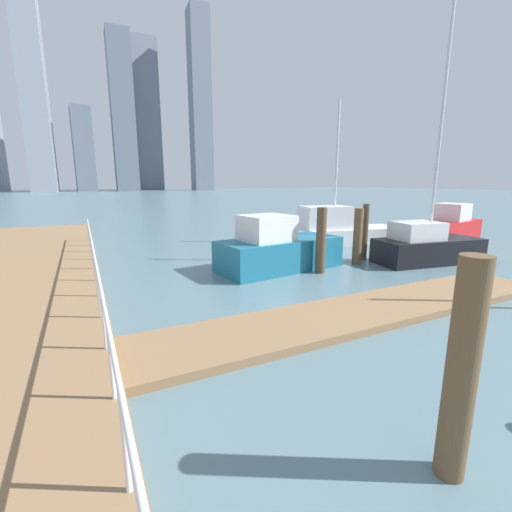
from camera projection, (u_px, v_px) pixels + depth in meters
The scene contains 16 objects.
ground_plane at pixel (164, 251), 16.66m from camera, with size 300.00×300.00×0.00m, color slate.
floating_dock at pixel (361, 312), 8.65m from camera, with size 12.34×2.00×0.18m, color #93704C.
boardwalk_railing at pixel (105, 320), 5.22m from camera, with size 0.06×27.25×1.08m.
dock_piling_0 at pixel (321, 241), 12.50m from camera, with size 0.36×0.36×2.38m, color brown.
dock_piling_1 at pixel (365, 232), 14.62m from camera, with size 0.27×0.27×2.37m, color brown.
dock_piling_2 at pixel (462, 372), 3.71m from camera, with size 0.33×0.33×2.55m, color brown.
dock_piling_4 at pixel (358, 237), 13.88m from camera, with size 0.35×0.35×2.25m, color brown.
moored_boat_1 at pixel (277, 249), 13.08m from camera, with size 4.97×2.60×2.08m.
moored_boat_2 at pixel (331, 230), 18.81m from camera, with size 7.73×3.42×7.36m.
moored_boat_3 at pixel (445, 229), 18.63m from camera, with size 5.31×2.91×2.12m.
moored_boat_4 at pixel (426, 245), 14.20m from camera, with size 4.61×2.36×9.93m.
skyline_tower_1 at pixel (35, 97), 108.07m from camera, with size 7.17×12.20×57.96m, color #8C939E.
skyline_tower_2 at pixel (83, 150), 118.95m from camera, with size 6.17×9.85×27.78m, color slate.
skyline_tower_3 at pixel (123, 114), 120.03m from camera, with size 7.50×8.61×52.45m, color slate.
skyline_tower_4 at pixel (145, 117), 137.11m from camera, with size 10.62×7.31×56.75m, color slate.
skyline_tower_5 at pixel (200, 103), 130.74m from camera, with size 7.09×9.02×64.44m, color slate.
Camera 1 is at (-3.30, 3.39, 3.27)m, focal length 24.38 mm.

